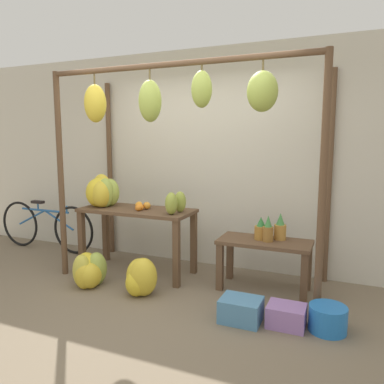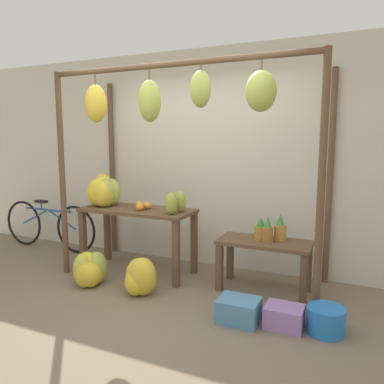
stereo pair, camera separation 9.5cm
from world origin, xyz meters
name	(u,v)px [view 1 (the left image)]	position (x,y,z in m)	size (l,w,h in m)	color
ground_plane	(150,312)	(0.00, 0.00, 0.00)	(20.00, 20.00, 0.00)	#756651
shop_wall_back	(209,159)	(0.00, 1.61, 1.40)	(8.00, 0.08, 2.80)	beige
stall_awning	(179,123)	(0.01, 0.68, 1.82)	(3.05, 1.16, 2.43)	brown
display_table_main	(137,220)	(-0.69, 0.92, 0.66)	(1.41, 0.60, 0.81)	brown
display_table_side	(264,251)	(0.89, 0.98, 0.45)	(1.00, 0.48, 0.56)	brown
banana_pile_on_table	(103,192)	(-1.17, 0.90, 0.99)	(0.46, 0.47, 0.41)	#9EB247
orange_pile	(141,206)	(-0.60, 0.89, 0.85)	(0.19, 0.22, 0.09)	orange
pineapple_cluster	(270,230)	(0.94, 1.02, 0.68)	(0.33, 0.25, 0.30)	olive
banana_pile_ground_left	(88,271)	(-0.96, 0.30, 0.18)	(0.45, 0.42, 0.38)	gold
banana_pile_ground_right	(140,278)	(-0.30, 0.33, 0.19)	(0.44, 0.43, 0.41)	gold
fruit_crate_white	(241,310)	(0.86, 0.18, 0.11)	(0.37, 0.30, 0.21)	#4C84B2
blue_bucket	(328,319)	(1.60, 0.30, 0.11)	(0.32, 0.32, 0.23)	blue
parked_bicycle	(46,226)	(-2.47, 1.22, 0.37)	(1.75, 0.08, 0.74)	black
papaya_pile	(175,203)	(-0.12, 0.84, 0.94)	(0.20, 0.34, 0.25)	#93A33D
fruit_crate_purple	(286,316)	(1.26, 0.25, 0.10)	(0.33, 0.27, 0.19)	#9970B7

